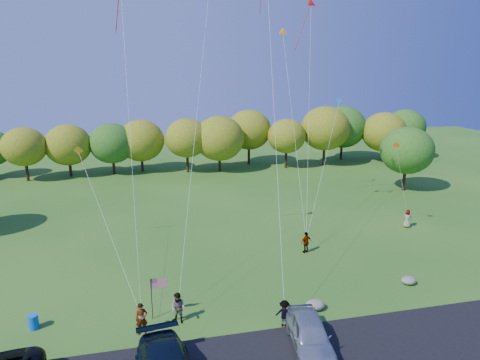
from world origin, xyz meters
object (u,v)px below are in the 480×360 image
at_px(flyer_a, 142,319).
at_px(flyer_e, 407,219).
at_px(trash_barrel, 33,322).
at_px(minivan_silver, 310,334).
at_px(flyer_c, 284,313).
at_px(flyer_b, 178,308).
at_px(flyer_d, 306,242).

bearing_deg(flyer_a, flyer_e, 16.24).
distance_m(flyer_e, trash_barrel, 30.55).
height_order(minivan_silver, flyer_c, minivan_silver).
distance_m(minivan_silver, trash_barrel, 14.99).
xyz_separation_m(flyer_a, trash_barrel, (-5.81, 1.80, -0.48)).
bearing_deg(flyer_c, flyer_a, 20.34).
height_order(flyer_a, flyer_b, flyer_b).
bearing_deg(flyer_a, flyer_c, -16.56).
xyz_separation_m(flyer_a, flyer_c, (7.68, -1.03, -0.12)).
bearing_deg(trash_barrel, flyer_e, 17.43).
bearing_deg(trash_barrel, flyer_d, 18.44).
distance_m(minivan_silver, flyer_e, 20.73).
bearing_deg(minivan_silver, flyer_c, 113.44).
relative_size(flyer_d, flyer_e, 1.01).
height_order(flyer_a, flyer_e, flyer_a).
bearing_deg(flyer_d, flyer_e, 178.77).
height_order(minivan_silver, flyer_e, minivan_silver).
relative_size(minivan_silver, flyer_d, 2.81).
xyz_separation_m(flyer_e, trash_barrel, (-29.15, -9.15, -0.42)).
xyz_separation_m(minivan_silver, flyer_b, (-6.27, 3.91, 0.03)).
relative_size(minivan_silver, flyer_a, 2.65).
xyz_separation_m(minivan_silver, flyer_d, (4.21, 11.20, -0.02)).
relative_size(flyer_c, trash_barrel, 1.87).
bearing_deg(flyer_c, minivan_silver, 132.72).
height_order(flyer_b, flyer_c, flyer_b).
bearing_deg(flyer_d, flyer_a, 15.38).
distance_m(flyer_a, trash_barrel, 6.10).
xyz_separation_m(flyer_a, flyer_e, (23.34, 10.96, -0.06)).
bearing_deg(flyer_b, flyer_a, -126.16).
bearing_deg(minivan_silver, flyer_d, 78.12).
bearing_deg(trash_barrel, flyer_c, -11.86).
relative_size(flyer_a, trash_barrel, 2.16).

